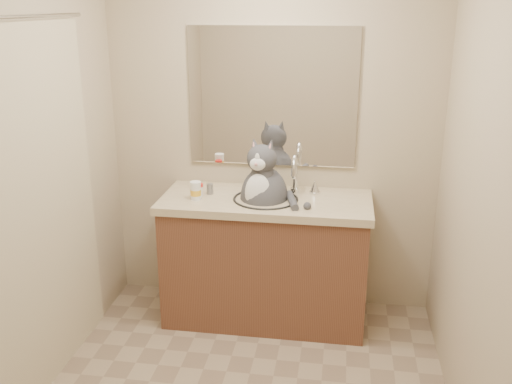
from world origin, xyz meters
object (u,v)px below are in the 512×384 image
at_px(cat, 264,193).
at_px(pill_bottle_redcap, 199,190).
at_px(grey_canister, 210,189).
at_px(pill_bottle_orange, 196,191).

relative_size(cat, pill_bottle_redcap, 7.07).
bearing_deg(cat, grey_canister, -174.17).
xyz_separation_m(pill_bottle_redcap, pill_bottle_orange, (-0.01, -0.06, 0.01)).
relative_size(pill_bottle_redcap, pill_bottle_orange, 0.73).
bearing_deg(cat, pill_bottle_redcap, -164.75).
bearing_deg(pill_bottle_redcap, pill_bottle_orange, -97.09).
bearing_deg(pill_bottle_orange, cat, 11.30).
bearing_deg(grey_canister, pill_bottle_redcap, -131.66).
relative_size(pill_bottle_redcap, grey_canister, 1.28).
bearing_deg(pill_bottle_redcap, grey_canister, 48.34).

